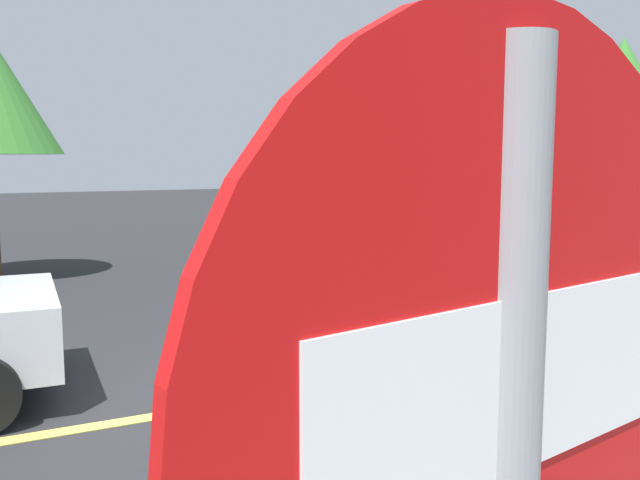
{
  "coord_description": "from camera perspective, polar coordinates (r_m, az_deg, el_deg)",
  "views": [
    {
      "loc": [
        -1.36,
        -5.62,
        2.18
      ],
      "look_at": [
        1.66,
        0.56,
        1.35
      ],
      "focal_mm": 38.62,
      "sensor_mm": 36.0,
      "label": 1
    }
  ],
  "objects": [
    {
      "name": "ground_plane",
      "position": [
        6.19,
        -11.95,
        -13.93
      ],
      "size": [
        80.0,
        80.0,
        0.0
      ],
      "primitive_type": "plane",
      "color": "#262628"
    },
    {
      "name": "tree_centre_verge",
      "position": [
        16.69,
        4.84,
        12.25
      ],
      "size": [
        2.04,
        2.04,
        4.88
      ],
      "color": "#513823",
      "rests_on": "ground_plane"
    },
    {
      "name": "tree_left_verge",
      "position": [
        20.82,
        23.78,
        12.31
      ],
      "size": [
        2.09,
        2.09,
        5.38
      ],
      "color": "#513823",
      "rests_on": "ground_plane"
    },
    {
      "name": "lane_marking_centre",
      "position": [
        7.44,
        11.44,
        -10.25
      ],
      "size": [
        28.0,
        0.16,
        0.01
      ],
      "primitive_type": "cube",
      "color": "#E0D14C"
    },
    {
      "name": "car_blue_crossing",
      "position": [
        10.77,
        12.97,
        -0.62
      ],
      "size": [
        4.21,
        2.04,
        1.61
      ],
      "color": "#2D479E",
      "rests_on": "ground_plane"
    }
  ]
}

